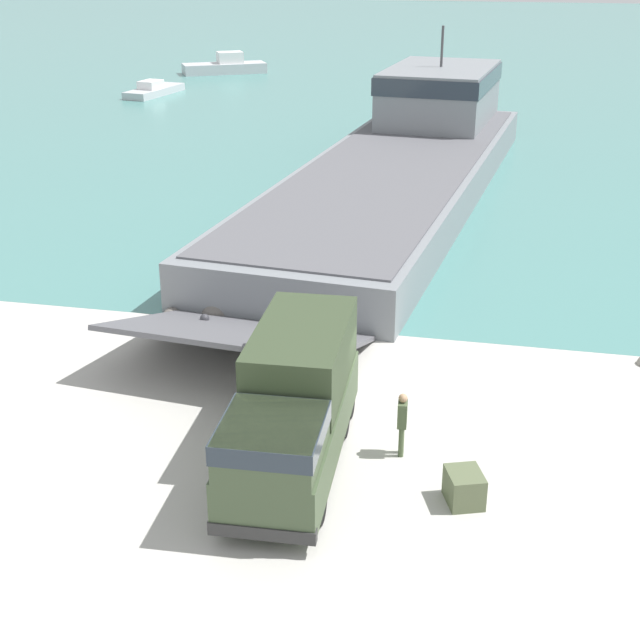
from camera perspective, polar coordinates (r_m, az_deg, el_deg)
The scene contains 11 objects.
ground_plane at distance 25.71m, azimuth 2.40°, elevation -5.55°, with size 240.00×240.00×0.00m, color #B7B5AD.
water_surface at distance 118.15m, azimuth 10.77°, elevation 16.79°, with size 240.00×180.00×0.01m, color #477F7A.
landing_craft at distance 49.26m, azimuth 5.68°, elevation 10.73°, with size 12.04×40.65×7.62m.
military_truck at distance 22.24m, azimuth -1.70°, elevation -5.48°, with size 2.71×7.35×3.33m.
soldier_on_ramp at distance 23.03m, azimuth 5.28°, elevation -6.38°, with size 0.27×0.46×1.77m.
moored_boat_a at distance 80.42m, azimuth -10.60°, elevation 14.27°, with size 3.26×7.02×1.28m.
moored_boat_b at distance 93.07m, azimuth -6.08°, elevation 15.85°, with size 8.46×6.24×2.07m.
mooring_bollard at distance 30.06m, azimuth -7.37°, elevation -0.31°, with size 0.31×0.31×0.86m.
cargo_crate at distance 21.71m, azimuth 9.22°, elevation -10.54°, with size 0.81×0.97×0.81m, color #566042.
shoreline_rock_a at distance 32.19m, azimuth -9.48°, elevation 0.28°, with size 0.61×0.61×0.61m, color #66605B.
shoreline_rock_d at distance 31.98m, azimuth -6.59°, elevation 0.30°, with size 1.19×1.19×1.19m, color #66605B.
Camera 1 is at (3.70, -22.25, 12.35)m, focal length 50.00 mm.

